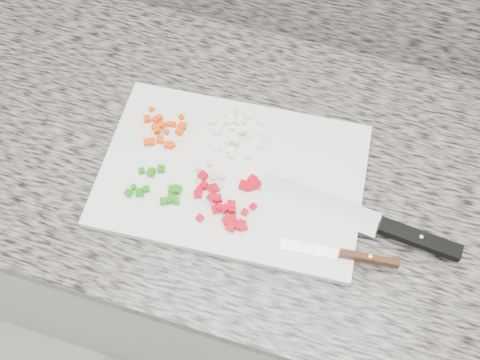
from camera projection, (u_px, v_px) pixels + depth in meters
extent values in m
cube|color=silver|center=(277.00, 257.00, 1.36)|extent=(3.92, 0.62, 0.86)
cube|color=slate|center=(293.00, 172.00, 0.96)|extent=(3.96, 0.64, 0.04)
cube|color=white|center=(232.00, 175.00, 0.93)|extent=(0.47, 0.33, 0.01)
cube|color=#F44705|center=(152.00, 143.00, 0.94)|extent=(0.01, 0.01, 0.01)
cube|color=#F44705|center=(183.00, 126.00, 0.96)|extent=(0.01, 0.01, 0.01)
cube|color=#F44705|center=(168.00, 145.00, 0.94)|extent=(0.01, 0.01, 0.01)
cube|color=#F44705|center=(160.00, 117.00, 0.96)|extent=(0.01, 0.01, 0.01)
cube|color=#F44705|center=(152.00, 109.00, 0.98)|extent=(0.01, 0.01, 0.01)
cube|color=#F44705|center=(173.00, 124.00, 0.96)|extent=(0.01, 0.01, 0.01)
cube|color=#F44705|center=(152.00, 141.00, 0.95)|extent=(0.01, 0.01, 0.01)
cube|color=#F44705|center=(181.00, 117.00, 0.97)|extent=(0.01, 0.01, 0.01)
cube|color=#F44705|center=(182.00, 126.00, 0.96)|extent=(0.01, 0.01, 0.01)
cube|color=#F44705|center=(154.00, 127.00, 0.96)|extent=(0.01, 0.01, 0.01)
cube|color=#F44705|center=(160.00, 140.00, 0.95)|extent=(0.01, 0.01, 0.01)
cube|color=#F44705|center=(147.00, 142.00, 0.94)|extent=(0.02, 0.02, 0.01)
cube|color=#F44705|center=(179.00, 132.00, 0.95)|extent=(0.01, 0.01, 0.01)
cube|color=#F44705|center=(171.00, 145.00, 0.94)|extent=(0.02, 0.02, 0.01)
cube|color=#F44705|center=(157.00, 130.00, 0.95)|extent=(0.01, 0.01, 0.01)
cube|color=#F44705|center=(167.00, 132.00, 0.96)|extent=(0.01, 0.01, 0.01)
cube|color=#F44705|center=(162.00, 125.00, 0.95)|extent=(0.01, 0.01, 0.01)
cube|color=#F44705|center=(156.00, 120.00, 0.97)|extent=(0.01, 0.01, 0.01)
cube|color=#F44705|center=(147.00, 119.00, 0.97)|extent=(0.02, 0.02, 0.01)
cube|color=#F44705|center=(169.00, 124.00, 0.96)|extent=(0.01, 0.01, 0.01)
cube|color=white|center=(229.00, 141.00, 0.94)|extent=(0.02, 0.02, 0.01)
cube|color=white|center=(228.00, 121.00, 0.96)|extent=(0.02, 0.02, 0.01)
cube|color=white|center=(213.00, 121.00, 0.96)|extent=(0.02, 0.02, 0.01)
cube|color=white|center=(233.00, 127.00, 0.96)|extent=(0.01, 0.01, 0.01)
cube|color=white|center=(236.00, 140.00, 0.94)|extent=(0.02, 0.02, 0.01)
cube|color=white|center=(240.00, 123.00, 0.95)|extent=(0.02, 0.02, 0.01)
cube|color=white|center=(244.00, 129.00, 0.94)|extent=(0.02, 0.02, 0.01)
cube|color=white|center=(260.00, 146.00, 0.94)|extent=(0.02, 0.02, 0.01)
cube|color=white|center=(236.00, 141.00, 0.93)|extent=(0.01, 0.01, 0.01)
cube|color=white|center=(232.00, 154.00, 0.93)|extent=(0.01, 0.01, 0.01)
cube|color=white|center=(217.00, 131.00, 0.95)|extent=(0.02, 0.02, 0.01)
cube|color=white|center=(232.00, 137.00, 0.95)|extent=(0.02, 0.02, 0.01)
cube|color=white|center=(231.00, 151.00, 0.93)|extent=(0.01, 0.01, 0.01)
cube|color=white|center=(262.00, 133.00, 0.95)|extent=(0.01, 0.01, 0.01)
cube|color=white|center=(261.00, 123.00, 0.96)|extent=(0.02, 0.02, 0.01)
cube|color=white|center=(264.00, 139.00, 0.95)|extent=(0.01, 0.01, 0.01)
cube|color=white|center=(248.00, 155.00, 0.93)|extent=(0.01, 0.01, 0.01)
cube|color=white|center=(233.00, 110.00, 0.98)|extent=(0.01, 0.01, 0.01)
cube|color=white|center=(238.00, 131.00, 0.95)|extent=(0.01, 0.01, 0.01)
cube|color=white|center=(230.00, 115.00, 0.97)|extent=(0.02, 0.02, 0.01)
cube|color=white|center=(248.00, 134.00, 0.95)|extent=(0.01, 0.01, 0.01)
cube|color=white|center=(248.00, 115.00, 0.97)|extent=(0.02, 0.02, 0.01)
cube|color=white|center=(217.00, 149.00, 0.94)|extent=(0.01, 0.01, 0.01)
cube|color=white|center=(233.00, 138.00, 0.94)|extent=(0.02, 0.02, 0.01)
cube|color=white|center=(232.00, 121.00, 0.96)|extent=(0.02, 0.02, 0.01)
cube|color=white|center=(221.00, 125.00, 0.96)|extent=(0.02, 0.02, 0.01)
cube|color=#167D0B|center=(151.00, 173.00, 0.91)|extent=(0.01, 0.01, 0.01)
cube|color=#167D0B|center=(171.00, 197.00, 0.89)|extent=(0.01, 0.01, 0.01)
cube|color=#167D0B|center=(134.00, 187.00, 0.90)|extent=(0.01, 0.01, 0.01)
cube|color=#167D0B|center=(152.00, 171.00, 0.92)|extent=(0.01, 0.01, 0.01)
cube|color=#167D0B|center=(161.00, 169.00, 0.92)|extent=(0.01, 0.01, 0.01)
cube|color=#167D0B|center=(178.00, 190.00, 0.90)|extent=(0.01, 0.01, 0.01)
cube|color=#167D0B|center=(164.00, 201.00, 0.89)|extent=(0.02, 0.02, 0.01)
cube|color=#167D0B|center=(177.00, 190.00, 0.90)|extent=(0.01, 0.01, 0.01)
cube|color=#167D0B|center=(142.00, 171.00, 0.92)|extent=(0.01, 0.01, 0.01)
cube|color=#167D0B|center=(170.00, 201.00, 0.89)|extent=(0.01, 0.01, 0.01)
cube|color=#167D0B|center=(128.00, 193.00, 0.90)|extent=(0.01, 0.01, 0.01)
cube|color=#167D0B|center=(140.00, 193.00, 0.90)|extent=(0.02, 0.02, 0.01)
cube|color=#167D0B|center=(173.00, 190.00, 0.90)|extent=(0.02, 0.02, 0.01)
cube|color=#167D0B|center=(146.00, 189.00, 0.90)|extent=(0.01, 0.01, 0.01)
cube|color=#167D0B|center=(176.00, 201.00, 0.89)|extent=(0.01, 0.01, 0.01)
cube|color=#167D0B|center=(172.00, 191.00, 0.90)|extent=(0.02, 0.02, 0.01)
cube|color=#C30213|center=(214.00, 188.00, 0.90)|extent=(0.02, 0.02, 0.01)
cube|color=#C30213|center=(244.00, 185.00, 0.90)|extent=(0.01, 0.01, 0.01)
cube|color=#C30213|center=(253.00, 180.00, 0.91)|extent=(0.02, 0.02, 0.01)
cube|color=#C30213|center=(231.00, 226.00, 0.87)|extent=(0.02, 0.02, 0.01)
cube|color=#C30213|center=(218.00, 199.00, 0.88)|extent=(0.02, 0.02, 0.01)
cube|color=#C30213|center=(211.00, 188.00, 0.90)|extent=(0.01, 0.01, 0.01)
cube|color=#C30213|center=(252.00, 180.00, 0.91)|extent=(0.02, 0.02, 0.01)
cube|color=#C30213|center=(198.00, 194.00, 0.90)|extent=(0.02, 0.02, 0.01)
cube|color=#C30213|center=(219.00, 208.00, 0.88)|extent=(0.01, 0.01, 0.01)
cube|color=#C30213|center=(257.00, 185.00, 0.90)|extent=(0.02, 0.02, 0.01)
cube|color=#C30213|center=(241.00, 223.00, 0.87)|extent=(0.01, 0.01, 0.01)
cube|color=#C30213|center=(225.00, 209.00, 0.87)|extent=(0.02, 0.02, 0.01)
cube|color=#C30213|center=(212.00, 197.00, 0.88)|extent=(0.02, 0.02, 0.01)
cube|color=#C30213|center=(204.00, 185.00, 0.90)|extent=(0.01, 0.01, 0.01)
cube|color=#C30213|center=(220.00, 207.00, 0.87)|extent=(0.01, 0.01, 0.01)
cube|color=#C30213|center=(243.00, 227.00, 0.87)|extent=(0.02, 0.02, 0.01)
cube|color=#C30213|center=(226.00, 221.00, 0.87)|extent=(0.02, 0.02, 0.01)
cube|color=#C30213|center=(231.00, 205.00, 0.87)|extent=(0.02, 0.02, 0.01)
cube|color=#C30213|center=(232.00, 209.00, 0.87)|extent=(0.01, 0.01, 0.01)
cube|color=#C30213|center=(253.00, 206.00, 0.89)|extent=(0.01, 0.01, 0.01)
cube|color=#C30213|center=(204.00, 177.00, 0.91)|extent=(0.01, 0.01, 0.01)
cube|color=#C30213|center=(237.00, 225.00, 0.87)|extent=(0.02, 0.02, 0.01)
cube|color=#C30213|center=(255.00, 183.00, 0.90)|extent=(0.02, 0.02, 0.01)
cube|color=#C30213|center=(216.00, 209.00, 0.88)|extent=(0.02, 0.02, 0.01)
cube|color=#C30213|center=(203.00, 176.00, 0.91)|extent=(0.02, 0.02, 0.01)
cube|color=#C30213|center=(249.00, 186.00, 0.90)|extent=(0.02, 0.02, 0.01)
cube|color=#C30213|center=(245.00, 212.00, 0.88)|extent=(0.01, 0.01, 0.01)
cube|color=#C30213|center=(200.00, 190.00, 0.90)|extent=(0.01, 0.01, 0.01)
cube|color=#C30213|center=(232.00, 219.00, 0.87)|extent=(0.02, 0.02, 0.01)
cube|color=#C30213|center=(200.00, 218.00, 0.88)|extent=(0.01, 0.01, 0.01)
cube|color=beige|center=(213.00, 179.00, 0.91)|extent=(0.01, 0.01, 0.00)
cube|color=beige|center=(201.00, 182.00, 0.91)|extent=(0.01, 0.01, 0.01)
cube|color=beige|center=(198.00, 169.00, 0.92)|extent=(0.01, 0.01, 0.01)
cube|color=beige|center=(209.00, 164.00, 0.93)|extent=(0.01, 0.01, 0.01)
cube|color=beige|center=(217.00, 187.00, 0.90)|extent=(0.01, 0.01, 0.01)
cube|color=beige|center=(200.00, 174.00, 0.92)|extent=(0.01, 0.01, 0.01)
cube|color=beige|center=(211.00, 186.00, 0.91)|extent=(0.01, 0.01, 0.01)
cube|color=beige|center=(197.00, 181.00, 0.91)|extent=(0.01, 0.01, 0.01)
cube|color=beige|center=(220.00, 186.00, 0.90)|extent=(0.01, 0.01, 0.01)
cube|color=beige|center=(200.00, 185.00, 0.91)|extent=(0.01, 0.01, 0.01)
cube|color=beige|center=(221.00, 177.00, 0.91)|extent=(0.01, 0.01, 0.01)
cube|color=beige|center=(213.00, 175.00, 0.91)|extent=(0.01, 0.01, 0.01)
cube|color=beige|center=(213.00, 177.00, 0.91)|extent=(0.01, 0.01, 0.01)
cube|color=silver|center=(319.00, 204.00, 0.89)|extent=(0.21, 0.06, 0.00)
cube|color=black|center=(420.00, 239.00, 0.86)|extent=(0.13, 0.04, 0.02)
cylinder|color=silver|center=(421.00, 237.00, 0.85)|extent=(0.01, 0.01, 0.00)
cube|color=silver|center=(310.00, 249.00, 0.85)|extent=(0.09, 0.03, 0.00)
cube|color=#412210|center=(369.00, 258.00, 0.84)|extent=(0.09, 0.02, 0.02)
cylinder|color=silver|center=(370.00, 257.00, 0.83)|extent=(0.01, 0.01, 0.00)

